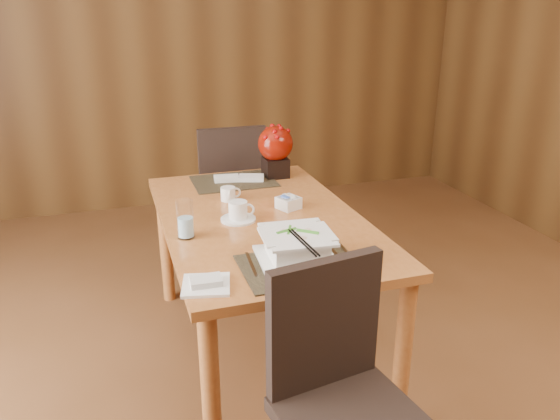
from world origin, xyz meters
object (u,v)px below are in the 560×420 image
object	(u,v)px
water_glass	(185,219)
berry_decor	(275,148)
bread_plate	(206,285)
soup_setting	(297,248)
sugar_caddy	(288,203)
far_chair	(230,187)
dining_table	(261,235)
coffee_cup	(238,212)
creamer_jug	(228,194)
near_chair	(341,385)

from	to	relation	value
water_glass	berry_decor	bearing A→B (deg)	48.97
water_glass	bread_plate	xyz separation A→B (m)	(0.00, -0.45, -0.08)
soup_setting	bread_plate	bearing A→B (deg)	-161.89
sugar_caddy	far_chair	xyz separation A→B (m)	(-0.06, 1.02, -0.23)
dining_table	water_glass	size ratio (longest dim) A/B	8.98
sugar_caddy	soup_setting	bearing A→B (deg)	-105.49
berry_decor	soup_setting	bearing A→B (deg)	-103.13
water_glass	sugar_caddy	distance (m)	0.56
dining_table	sugar_caddy	xyz separation A→B (m)	(0.16, 0.06, 0.13)
coffee_cup	far_chair	xyz separation A→B (m)	(0.21, 1.10, -0.25)
creamer_jug	near_chair	bearing A→B (deg)	-86.15
sugar_caddy	near_chair	bearing A→B (deg)	-99.12
soup_setting	creamer_jug	distance (m)	0.77
creamer_jug	sugar_caddy	size ratio (longest dim) A/B	1.01
soup_setting	coffee_cup	distance (m)	0.50
soup_setting	water_glass	xyz separation A→B (m)	(-0.37, 0.36, 0.02)
far_chair	bread_plate	bearing A→B (deg)	75.82
coffee_cup	near_chair	bearing A→B (deg)	-83.67
bread_plate	far_chair	distance (m)	1.74
dining_table	near_chair	size ratio (longest dim) A/B	1.62
water_glass	creamer_jug	distance (m)	0.49
soup_setting	water_glass	size ratio (longest dim) A/B	1.89
coffee_cup	berry_decor	bearing A→B (deg)	58.39
dining_table	water_glass	world-z (taller)	water_glass
sugar_caddy	near_chair	distance (m)	1.07
creamer_jug	far_chair	world-z (taller)	far_chair
dining_table	bread_plate	distance (m)	0.70
dining_table	bread_plate	size ratio (longest dim) A/B	9.05
berry_decor	water_glass	bearing A→B (deg)	-131.03
water_glass	dining_table	bearing A→B (deg)	20.58
water_glass	bread_plate	bearing A→B (deg)	-90.00
coffee_cup	sugar_caddy	bearing A→B (deg)	15.95
soup_setting	near_chair	size ratio (longest dim) A/B	0.34
soup_setting	dining_table	bearing A→B (deg)	94.48
berry_decor	dining_table	bearing A→B (deg)	-113.62
coffee_cup	creamer_jug	distance (m)	0.28
near_chair	far_chair	xyz separation A→B (m)	(0.10, 2.04, 0.02)
coffee_cup	water_glass	size ratio (longest dim) A/B	0.97
coffee_cup	berry_decor	size ratio (longest dim) A/B	0.55
dining_table	far_chair	size ratio (longest dim) A/B	1.55
dining_table	soup_setting	size ratio (longest dim) A/B	4.76
sugar_caddy	water_glass	bearing A→B (deg)	-159.39
sugar_caddy	near_chair	size ratio (longest dim) A/B	0.10
creamer_jug	near_chair	xyz separation A→B (m)	(0.09, -1.22, -0.26)
creamer_jug	bread_plate	world-z (taller)	creamer_jug
water_glass	near_chair	world-z (taller)	near_chair
berry_decor	far_chair	distance (m)	0.64
dining_table	coffee_cup	distance (m)	0.18
berry_decor	creamer_jug	bearing A→B (deg)	-137.97
dining_table	near_chair	distance (m)	0.97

